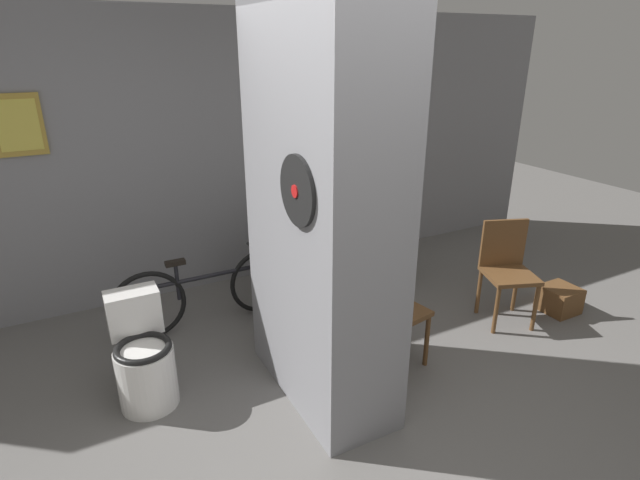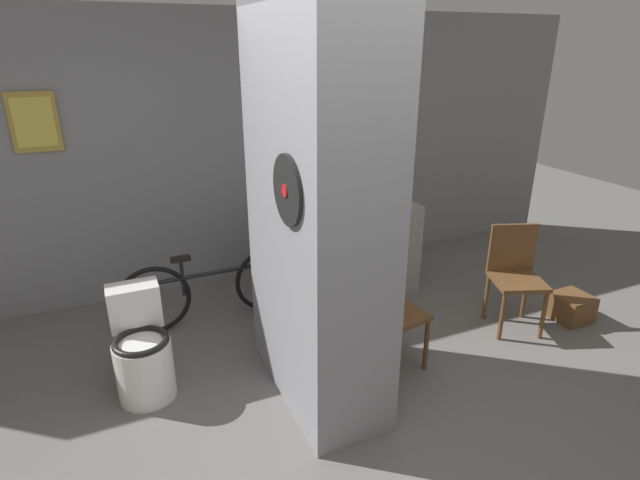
{
  "view_description": "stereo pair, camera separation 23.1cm",
  "coord_description": "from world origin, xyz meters",
  "px_view_note": "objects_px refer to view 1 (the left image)",
  "views": [
    {
      "loc": [
        -1.36,
        -1.98,
        2.29
      ],
      "look_at": [
        0.22,
        1.02,
        0.95
      ],
      "focal_mm": 28.0,
      "sensor_mm": 36.0,
      "label": 1
    },
    {
      "loc": [
        -1.16,
        -2.08,
        2.29
      ],
      "look_at": [
        0.22,
        1.02,
        0.95
      ],
      "focal_mm": 28.0,
      "sensor_mm": 36.0,
      "label": 2
    }
  ],
  "objects_px": {
    "chair_near_pillar": "(389,302)",
    "toilet": "(144,359)",
    "bicycle": "(209,291)",
    "chair_by_doorway": "(507,267)",
    "bottle_tall": "(327,200)"
  },
  "relations": [
    {
      "from": "chair_near_pillar",
      "to": "bicycle",
      "type": "bearing_deg",
      "value": 122.7
    },
    {
      "from": "chair_near_pillar",
      "to": "toilet",
      "type": "bearing_deg",
      "value": 157.49
    },
    {
      "from": "toilet",
      "to": "chair_by_doorway",
      "type": "distance_m",
      "value": 3.01
    },
    {
      "from": "chair_by_doorway",
      "to": "chair_near_pillar",
      "type": "bearing_deg",
      "value": -157.38
    },
    {
      "from": "bicycle",
      "to": "bottle_tall",
      "type": "relative_size",
      "value": 5.07
    },
    {
      "from": "toilet",
      "to": "chair_near_pillar",
      "type": "height_order",
      "value": "chair_near_pillar"
    },
    {
      "from": "chair_near_pillar",
      "to": "bicycle",
      "type": "height_order",
      "value": "chair_near_pillar"
    },
    {
      "from": "toilet",
      "to": "bicycle",
      "type": "distance_m",
      "value": 1.01
    },
    {
      "from": "toilet",
      "to": "chair_by_doorway",
      "type": "height_order",
      "value": "chair_by_doorway"
    },
    {
      "from": "chair_near_pillar",
      "to": "bottle_tall",
      "type": "xyz_separation_m",
      "value": [
        0.05,
        1.05,
        0.5
      ]
    },
    {
      "from": "chair_by_doorway",
      "to": "bicycle",
      "type": "distance_m",
      "value": 2.57
    },
    {
      "from": "toilet",
      "to": "chair_near_pillar",
      "type": "xyz_separation_m",
      "value": [
        1.72,
        -0.38,
        0.18
      ]
    },
    {
      "from": "chair_by_doorway",
      "to": "bicycle",
      "type": "bearing_deg",
      "value": 175.45
    },
    {
      "from": "chair_by_doorway",
      "to": "bottle_tall",
      "type": "distance_m",
      "value": 1.66
    },
    {
      "from": "toilet",
      "to": "chair_near_pillar",
      "type": "bearing_deg",
      "value": -12.35
    }
  ]
}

